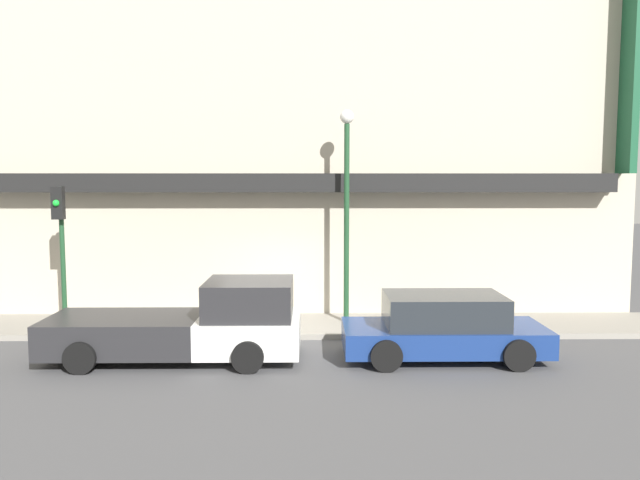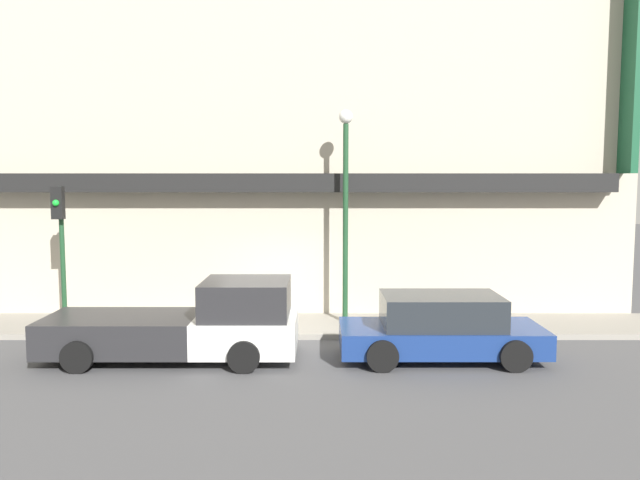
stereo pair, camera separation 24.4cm
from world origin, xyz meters
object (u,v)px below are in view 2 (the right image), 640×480
at_px(parked_car, 442,328).
at_px(traffic_light, 62,231).
at_px(street_lamp, 347,191).
at_px(pickup_truck, 191,325).
at_px(fire_hydrant, 446,316).

distance_m(parked_car, traffic_light, 9.47).
bearing_deg(street_lamp, pickup_truck, -139.64).
bearing_deg(pickup_truck, traffic_light, 147.70).
xyz_separation_m(pickup_truck, fire_hydrant, (5.94, 2.22, -0.31)).
xyz_separation_m(pickup_truck, parked_car, (5.41, 0.00, -0.07)).
distance_m(fire_hydrant, traffic_light, 9.79).
relative_size(parked_car, traffic_light, 1.22).
bearing_deg(pickup_truck, parked_car, -1.20).
xyz_separation_m(parked_car, fire_hydrant, (0.53, 2.22, -0.24)).
height_order(parked_car, traffic_light, traffic_light).
bearing_deg(traffic_light, parked_car, -13.59).
bearing_deg(traffic_light, fire_hydrant, 0.27).
height_order(fire_hydrant, traffic_light, traffic_light).
height_order(pickup_truck, parked_car, pickup_truck).
bearing_deg(fire_hydrant, parked_car, -103.45).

